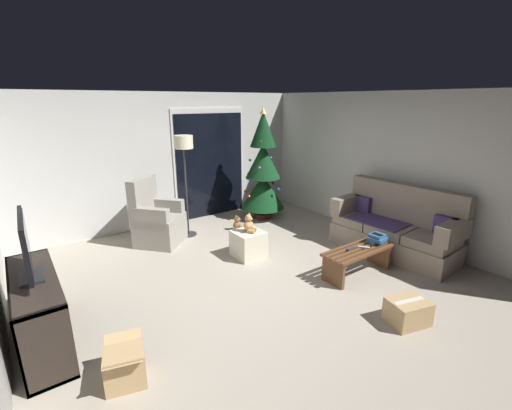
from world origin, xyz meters
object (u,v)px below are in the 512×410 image
object	(u,v)px
remote_silver	(364,247)
teddy_bear_honey	(249,224)
christmas_tree	(263,172)
coffee_table	(358,257)
armchair	(157,221)
ottoman	(248,244)
television	(26,247)
cardboard_box_open_near_shelf	(125,367)
media_shelf	(36,317)
teddy_bear_chestnut_by_tree	(238,224)
cell_phone	(378,234)
floor_lamp	(184,152)
book_stack	(377,239)
remote_graphite	(351,249)
cardboard_box_taped_mid_floor	(408,312)
couch	(395,228)

from	to	relation	value
remote_silver	teddy_bear_honey	distance (m)	1.70
christmas_tree	coffee_table	bearing A→B (deg)	-98.59
coffee_table	teddy_bear_honey	xyz separation A→B (m)	(-0.89, 1.37, 0.27)
christmas_tree	armchair	distance (m)	2.34
christmas_tree	ottoman	xyz separation A→B (m)	(-1.31, -1.38, -0.77)
television	cardboard_box_open_near_shelf	world-z (taller)	television
coffee_table	remote_silver	bearing A→B (deg)	-22.57
coffee_table	ottoman	xyz separation A→B (m)	(-0.90, 1.38, -0.05)
media_shelf	teddy_bear_honey	xyz separation A→B (m)	(2.86, 0.55, 0.18)
armchair	teddy_bear_chestnut_by_tree	world-z (taller)	armchair
media_shelf	armchair	bearing A→B (deg)	44.84
cell_phone	christmas_tree	bearing A→B (deg)	88.18
armchair	christmas_tree	bearing A→B (deg)	1.02
coffee_table	teddy_bear_honey	distance (m)	1.66
media_shelf	cardboard_box_open_near_shelf	bearing A→B (deg)	-59.75
television	teddy_bear_chestnut_by_tree	size ratio (longest dim) A/B	2.95
ottoman	teddy_bear_honey	distance (m)	0.33
teddy_bear_honey	floor_lamp	bearing A→B (deg)	105.02
remote_silver	media_shelf	world-z (taller)	media_shelf
book_stack	remote_graphite	bearing A→B (deg)	172.74
remote_graphite	remote_silver	bearing A→B (deg)	68.28
christmas_tree	cardboard_box_open_near_shelf	world-z (taller)	christmas_tree
coffee_table	remote_graphite	distance (m)	0.18
coffee_table	armchair	world-z (taller)	armchair
remote_graphite	cardboard_box_open_near_shelf	world-z (taller)	remote_graphite
media_shelf	cardboard_box_taped_mid_floor	distance (m)	3.80
couch	coffee_table	size ratio (longest dim) A/B	1.80
ottoman	television	bearing A→B (deg)	-169.97
cell_phone	media_shelf	distance (m)	4.22
remote_graphite	floor_lamp	size ratio (longest dim) A/B	0.09
television	ottoman	distance (m)	2.99
cell_phone	ottoman	distance (m)	1.92
cardboard_box_taped_mid_floor	remote_silver	bearing A→B (deg)	62.34
cell_phone	armchair	world-z (taller)	armchair
media_shelf	cardboard_box_taped_mid_floor	bearing A→B (deg)	-29.61
cardboard_box_taped_mid_floor	armchair	bearing A→B (deg)	110.23
cardboard_box_open_near_shelf	cardboard_box_taped_mid_floor	distance (m)	2.90
christmas_tree	television	bearing A→B (deg)	-155.56
ottoman	cardboard_box_taped_mid_floor	distance (m)	2.47
teddy_bear_chestnut_by_tree	coffee_table	bearing A→B (deg)	-80.31
coffee_table	christmas_tree	xyz separation A→B (m)	(0.42, 2.76, 0.71)
remote_silver	floor_lamp	xyz separation A→B (m)	(-1.34, 2.78, 1.11)
television	remote_graphite	bearing A→B (deg)	-12.97
armchair	floor_lamp	bearing A→B (deg)	3.65
remote_silver	book_stack	bearing A→B (deg)	-33.39
cell_phone	teddy_bear_honey	size ratio (longest dim) A/B	0.50
coffee_table	floor_lamp	size ratio (longest dim) A/B	0.62
coffee_table	cardboard_box_taped_mid_floor	world-z (taller)	coffee_table
book_stack	media_shelf	size ratio (longest dim) A/B	0.20
cell_phone	teddy_bear_chestnut_by_tree	distance (m)	2.61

